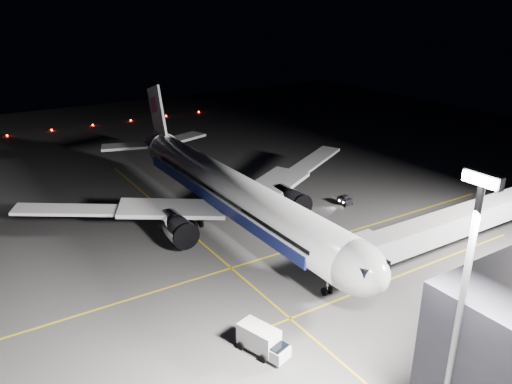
{
  "coord_description": "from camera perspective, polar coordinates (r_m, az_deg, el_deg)",
  "views": [
    {
      "loc": [
        55.83,
        -31.44,
        29.87
      ],
      "look_at": [
        3.32,
        1.74,
        6.0
      ],
      "focal_mm": 35.0,
      "sensor_mm": 36.0,
      "label": 1
    }
  ],
  "objects": [
    {
      "name": "guide_line_side",
      "position": [
        61.27,
        16.28,
        -9.09
      ],
      "size": [
        0.25,
        40.0,
        0.01
      ],
      "primitive_type": "cube",
      "color": "gold",
      "rests_on": "ground"
    },
    {
      "name": "floodlight_mast_south",
      "position": [
        34.69,
        22.52,
        -11.07
      ],
      "size": [
        2.4,
        0.67,
        20.7
      ],
      "color": "#59595E",
      "rests_on": "ground"
    },
    {
      "name": "safety_cone_a",
      "position": [
        69.58,
        2.7,
        -4.13
      ],
      "size": [
        0.44,
        0.44,
        0.66
      ],
      "primitive_type": "cone",
      "color": "#FF5E0A",
      "rests_on": "ground"
    },
    {
      "name": "ground",
      "position": [
        70.69,
        -2.64,
        -4.0
      ],
      "size": [
        200.0,
        200.0,
        0.0
      ],
      "primitive_type": "plane",
      "color": "#4C4C4F",
      "rests_on": "ground"
    },
    {
      "name": "taxiway_lights",
      "position": [
        134.94,
        -18.15,
        7.29
      ],
      "size": [
        0.44,
        60.44,
        0.44
      ],
      "color": "#FF140A",
      "rests_on": "ground"
    },
    {
      "name": "guide_line_main",
      "position": [
        63.09,
        1.92,
        -7.24
      ],
      "size": [
        0.25,
        80.0,
        0.01
      ],
      "primitive_type": "cube",
      "color": "gold",
      "rests_on": "ground"
    },
    {
      "name": "guide_line_cross",
      "position": [
        68.24,
        -7.03,
        -5.11
      ],
      "size": [
        70.0,
        0.25,
        0.01
      ],
      "primitive_type": "cube",
      "color": "gold",
      "rests_on": "ground"
    },
    {
      "name": "safety_cone_c",
      "position": [
        77.23,
        2.86,
        -1.54
      ],
      "size": [
        0.37,
        0.37,
        0.56
      ],
      "primitive_type": "cone",
      "color": "#FF5E0A",
      "rests_on": "ground"
    },
    {
      "name": "jet_bridge",
      "position": [
        65.07,
        21.47,
        -3.4
      ],
      "size": [
        3.6,
        34.4,
        6.3
      ],
      "color": "#B2B2B7",
      "rests_on": "ground"
    },
    {
      "name": "service_truck",
      "position": [
        46.74,
        0.77,
        -16.58
      ],
      "size": [
        5.28,
        3.33,
        2.53
      ],
      "rotation": [
        0.0,
        0.0,
        0.3
      ],
      "color": "silver",
      "rests_on": "ground"
    },
    {
      "name": "baggage_tug",
      "position": [
        79.13,
        10.09,
        -0.95
      ],
      "size": [
        2.16,
        1.76,
        1.54
      ],
      "rotation": [
        0.0,
        0.0,
        0.03
      ],
      "color": "black",
      "rests_on": "ground"
    },
    {
      "name": "safety_cone_b",
      "position": [
        75.8,
        3.82,
        -1.97
      ],
      "size": [
        0.43,
        0.43,
        0.65
      ],
      "primitive_type": "cone",
      "color": "#FF5E0A",
      "rests_on": "ground"
    },
    {
      "name": "airliner",
      "position": [
        69.55,
        -3.15,
        0.18
      ],
      "size": [
        61.48,
        54.22,
        16.64
      ],
      "color": "silver",
      "rests_on": "ground"
    }
  ]
}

